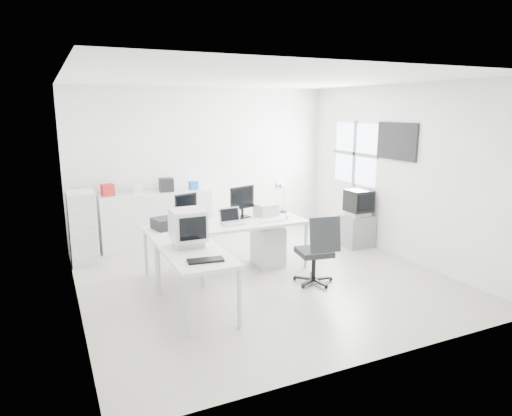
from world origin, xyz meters
name	(u,v)px	position (x,y,z in m)	size (l,w,h in m)	color
floor	(262,277)	(0.00, 0.00, 0.00)	(5.00, 5.00, 0.01)	silver
ceiling	(262,79)	(0.00, 0.00, 2.80)	(5.00, 5.00, 0.01)	white
back_wall	(205,164)	(0.00, 2.50, 1.40)	(5.00, 0.02, 2.80)	silver
left_wall	(70,197)	(-2.50, 0.00, 1.40)	(0.02, 5.00, 2.80)	silver
right_wall	(401,172)	(2.50, 0.00, 1.40)	(0.02, 5.00, 2.80)	silver
window	(355,154)	(2.48, 1.20, 1.60)	(0.02, 1.20, 1.10)	white
wall_picture	(397,141)	(2.47, 0.10, 1.90)	(0.04, 0.90, 0.60)	black
main_desk	(228,248)	(-0.36, 0.44, 0.38)	(2.40, 0.80, 0.75)	silver
side_desk	(196,281)	(-1.21, -0.66, 0.38)	(0.70, 1.40, 0.75)	silver
drawer_pedestal	(268,246)	(0.34, 0.49, 0.30)	(0.40, 0.50, 0.60)	silver
inkjet_printer	(169,223)	(-1.21, 0.54, 0.83)	(0.43, 0.34, 0.15)	black
lcd_monitor_small	(186,209)	(-0.91, 0.69, 0.98)	(0.36, 0.21, 0.45)	black
lcd_monitor_large	(242,202)	(-0.01, 0.69, 0.99)	(0.46, 0.19, 0.48)	black
laptop	(233,217)	(-0.31, 0.34, 0.87)	(0.36, 0.37, 0.24)	#B7B7BA
white_keyboard	(271,221)	(0.29, 0.29, 0.76)	(0.39, 0.12, 0.02)	silver
white_mouse	(287,216)	(0.59, 0.34, 0.78)	(0.07, 0.07, 0.07)	silver
laser_printer	(266,210)	(0.39, 0.66, 0.84)	(0.32, 0.28, 0.18)	#B5B5B5
desk_lamp	(283,199)	(0.74, 0.74, 0.98)	(0.15, 0.15, 0.46)	silver
crt_monitor	(188,227)	(-1.21, -0.41, 1.00)	(0.43, 0.43, 0.49)	#B7B7BA
black_keyboard	(205,260)	(-1.21, -1.06, 0.76)	(0.40, 0.16, 0.03)	black
office_chair	(314,249)	(0.57, -0.49, 0.50)	(0.58, 0.58, 1.00)	#292D2F
tv_cabinet	(357,231)	(2.22, 0.68, 0.28)	(0.51, 0.42, 0.56)	slate
crt_tv	(359,203)	(2.22, 0.68, 0.79)	(0.50, 0.48, 0.45)	black
sideboard	(157,219)	(-1.01, 2.24, 0.49)	(1.94, 0.49, 0.97)	silver
clutter_box_a	(108,190)	(-1.81, 2.24, 1.07)	(0.20, 0.18, 0.20)	#AF191A
clutter_box_b	(138,189)	(-1.31, 2.24, 1.05)	(0.15, 0.13, 0.15)	silver
clutter_box_c	(166,185)	(-0.81, 2.24, 1.09)	(0.24, 0.22, 0.24)	black
clutter_box_d	(193,185)	(-0.31, 2.24, 1.05)	(0.15, 0.13, 0.15)	#184BAA
clutter_bottle	(89,190)	(-2.11, 2.28, 1.08)	(0.07, 0.07, 0.22)	silver
filing_cabinet	(83,228)	(-2.28, 1.74, 0.58)	(0.41, 0.49, 1.17)	silver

